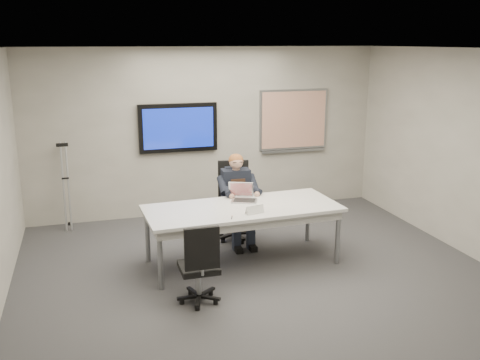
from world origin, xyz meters
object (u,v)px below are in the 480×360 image
object	(u,v)px
conference_table	(242,213)
office_chair_far	(235,215)
seated_person	(239,209)
laptop	(243,196)
office_chair_near	(200,279)

from	to	relation	value
conference_table	office_chair_far	xyz separation A→B (m)	(0.17, 0.94, -0.33)
seated_person	laptop	xyz separation A→B (m)	(-0.06, -0.40, 0.31)
conference_table	office_chair_far	bearing A→B (deg)	77.39
seated_person	office_chair_near	bearing A→B (deg)	-116.93
office_chair_near	laptop	xyz separation A→B (m)	(0.89, 1.26, 0.54)
office_chair_far	seated_person	size ratio (longest dim) A/B	0.88
seated_person	conference_table	bearing A→B (deg)	-100.04
office_chair_near	laptop	world-z (taller)	laptop
office_chair_near	seated_person	world-z (taller)	seated_person
office_chair_far	laptop	xyz separation A→B (m)	(-0.07, -0.65, 0.48)
conference_table	office_chair_near	bearing A→B (deg)	-131.78
seated_person	laptop	size ratio (longest dim) A/B	3.07
seated_person	office_chair_far	bearing A→B (deg)	91.00
conference_table	office_chair_near	distance (m)	1.32
office_chair_near	office_chair_far	bearing A→B (deg)	-116.59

